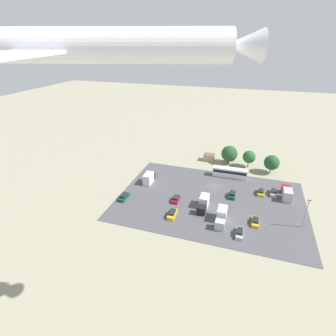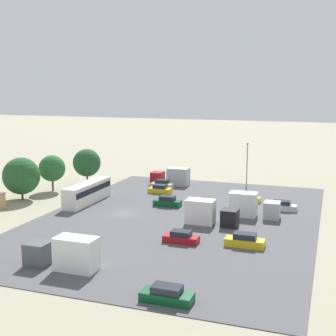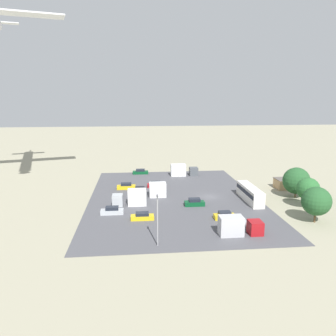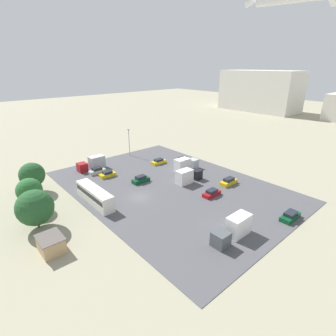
{
  "view_description": "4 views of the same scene",
  "coord_description": "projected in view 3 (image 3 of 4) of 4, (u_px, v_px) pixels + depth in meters",
  "views": [
    {
      "loc": [
        -8.4,
        77.3,
        44.51
      ],
      "look_at": [
        6.71,
        30.33,
        20.15
      ],
      "focal_mm": 28.0,
      "sensor_mm": 36.0,
      "label": 1
    },
    {
      "loc": [
        62.54,
        29.27,
        19.08
      ],
      "look_at": [
        -0.08,
        7.11,
        7.44
      ],
      "focal_mm": 50.0,
      "sensor_mm": 36.0,
      "label": 2
    },
    {
      "loc": [
        -73.67,
        17.34,
        23.24
      ],
      "look_at": [
        0.94,
        9.95,
        7.09
      ],
      "focal_mm": 35.0,
      "sensor_mm": 36.0,
      "label": 3
    },
    {
      "loc": [
        42.22,
        -28.79,
        26.95
      ],
      "look_at": [
        -0.94,
        9.07,
        4.27
      ],
      "focal_mm": 28.0,
      "sensor_mm": 36.0,
      "label": 4
    }
  ],
  "objects": [
    {
      "name": "parked_truck_0",
      "position": [
        132.0,
        198.0,
        71.67
      ],
      "size": [
        2.44,
        7.38,
        3.55
      ],
      "color": "#ADB2B7",
      "rests_on": "ground"
    },
    {
      "name": "shed_building",
      "position": [
        282.0,
        184.0,
        85.28
      ],
      "size": [
        4.38,
        3.52,
        2.6
      ],
      "color": "tan",
      "rests_on": "ground"
    },
    {
      "name": "tree_apron_far",
      "position": [
        316.0,
        201.0,
        61.46
      ],
      "size": [
        5.47,
        5.47,
        6.93
      ],
      "color": "brown",
      "rests_on": "ground"
    },
    {
      "name": "parked_car_3",
      "position": [
        112.0,
        211.0,
        66.45
      ],
      "size": [
        1.8,
        4.6,
        1.55
      ],
      "rotation": [
        0.0,
        0.0,
        3.14
      ],
      "color": "#ADB2B7",
      "rests_on": "ground"
    },
    {
      "name": "parked_truck_2",
      "position": [
        153.0,
        190.0,
        77.81
      ],
      "size": [
        2.42,
        7.29,
        3.4
      ],
      "color": "black",
      "rests_on": "ground"
    },
    {
      "name": "tree_near_shed",
      "position": [
        296.0,
        181.0,
        76.94
      ],
      "size": [
        6.29,
        6.29,
        7.25
      ],
      "color": "brown",
      "rests_on": "ground"
    },
    {
      "name": "parked_truck_1",
      "position": [
        183.0,
        170.0,
        98.88
      ],
      "size": [
        2.41,
        8.15,
        3.54
      ],
      "rotation": [
        0.0,
        0.0,
        3.14
      ],
      "color": "#4C5156",
      "rests_on": "ground"
    },
    {
      "name": "parking_lot_surface",
      "position": [
        174.0,
        198.0,
        77.38
      ],
      "size": [
        55.61,
        39.14,
        0.08
      ],
      "color": "#4C4C51",
      "rests_on": "ground"
    },
    {
      "name": "parked_car_0",
      "position": [
        235.0,
        222.0,
        60.18
      ],
      "size": [
        1.75,
        4.3,
        1.64
      ],
      "color": "#ADB2B7",
      "rests_on": "ground"
    },
    {
      "name": "parked_car_6",
      "position": [
        126.0,
        186.0,
        84.64
      ],
      "size": [
        1.83,
        4.74,
        1.63
      ],
      "color": "gold",
      "rests_on": "ground"
    },
    {
      "name": "parked_car_1",
      "position": [
        140.0,
        172.0,
        101.47
      ],
      "size": [
        1.96,
        4.76,
        1.48
      ],
      "color": "#0C4723",
      "rests_on": "ground"
    },
    {
      "name": "parked_car_7",
      "position": [
        142.0,
        216.0,
        63.46
      ],
      "size": [
        1.82,
        4.49,
        1.42
      ],
      "color": "gold",
      "rests_on": "ground"
    },
    {
      "name": "bus",
      "position": [
        250.0,
        193.0,
        74.74
      ],
      "size": [
        12.0,
        2.59,
        3.36
      ],
      "rotation": [
        0.0,
        0.0,
        1.57
      ],
      "color": "silver",
      "rests_on": "ground"
    },
    {
      "name": "parked_truck_3",
      "position": [
        238.0,
        226.0,
        56.2
      ],
      "size": [
        2.57,
        7.51,
        3.35
      ],
      "rotation": [
        0.0,
        0.0,
        3.14
      ],
      "color": "maroon",
      "rests_on": "ground"
    },
    {
      "name": "parked_car_5",
      "position": [
        225.0,
        216.0,
        63.74
      ],
      "size": [
        1.9,
        4.09,
        1.51
      ],
      "rotation": [
        0.0,
        0.0,
        3.14
      ],
      "color": "gold",
      "rests_on": "ground"
    },
    {
      "name": "light_pole_lot_centre",
      "position": [
        157.0,
        218.0,
        51.33
      ],
      "size": [
        0.9,
        0.28,
        8.4
      ],
      "color": "gray",
      "rests_on": "ground"
    },
    {
      "name": "parked_car_4",
      "position": [
        194.0,
        203.0,
        71.53
      ],
      "size": [
        1.82,
        4.37,
        1.66
      ],
      "rotation": [
        0.0,
        0.0,
        3.14
      ],
      "color": "#0C4723",
      "rests_on": "ground"
    },
    {
      "name": "ground_plane",
      "position": [
        210.0,
        197.0,
        78.23
      ],
      "size": [
        400.0,
        400.0,
        0.0
      ],
      "primitive_type": "plane",
      "color": "gray"
    },
    {
      "name": "parked_car_2",
      "position": [
        156.0,
        185.0,
        86.52
      ],
      "size": [
        1.84,
        4.37,
        1.47
      ],
      "rotation": [
        0.0,
        0.0,
        3.14
      ],
      "color": "maroon",
      "rests_on": "ground"
    },
    {
      "name": "tree_apron_mid",
      "position": [
        308.0,
        189.0,
        69.51
      ],
      "size": [
        4.84,
        4.84,
        6.66
      ],
      "color": "brown",
      "rests_on": "ground"
    }
  ]
}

